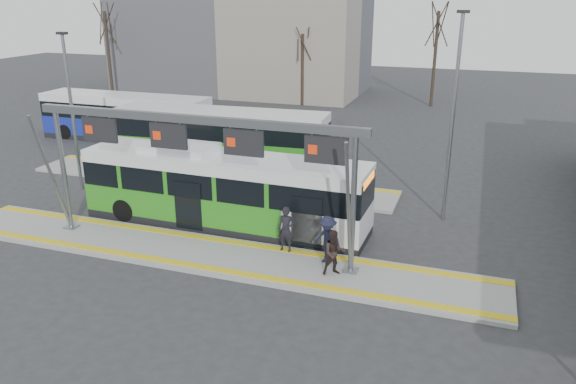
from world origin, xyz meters
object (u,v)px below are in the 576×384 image
Objects in this scene: gantry at (196,144)px; passenger_a at (286,230)px; passenger_b at (334,253)px; passenger_c at (327,240)px; hero_bus at (224,190)px.

gantry is 7.33× the size of passenger_a.
passenger_c reaches higher than passenger_b.
hero_bus is at bearing 151.82° from passenger_a.
gantry is 7.93× the size of passenger_b.
gantry is 5.87m from passenger_c.
passenger_b is 0.91× the size of passenger_c.
passenger_a is 2.51m from passenger_b.
hero_bus is at bearing 96.96° from gantry.
hero_bus reaches higher than passenger_a.
passenger_c is (-0.47, 0.80, 0.08)m from passenger_b.
gantry reaches higher than passenger_b.
passenger_b is at bearing -28.00° from passenger_a.
passenger_b is (5.34, -0.37, -3.33)m from gantry.
hero_bus is at bearing 175.04° from passenger_c.
passenger_b is 0.93m from passenger_c.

